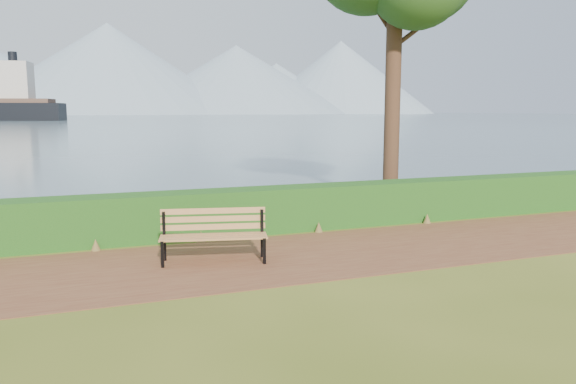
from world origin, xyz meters
name	(u,v)px	position (x,y,z in m)	size (l,w,h in m)	color
ground	(284,262)	(0.00, 0.00, 0.00)	(140.00, 140.00, 0.00)	#4B5A19
path	(278,257)	(0.00, 0.30, 0.01)	(40.00, 3.40, 0.01)	brown
hedge	(244,211)	(0.00, 2.60, 0.50)	(32.00, 0.85, 1.00)	#123F12
water	(84,116)	(0.00, 260.00, 0.01)	(700.00, 510.00, 0.00)	#44596D
mountains	(64,73)	(-9.17, 406.05, 27.70)	(585.00, 190.00, 70.00)	#7C94A6
bench	(214,232)	(-1.19, 0.49, 0.56)	(2.00, 0.98, 0.96)	black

